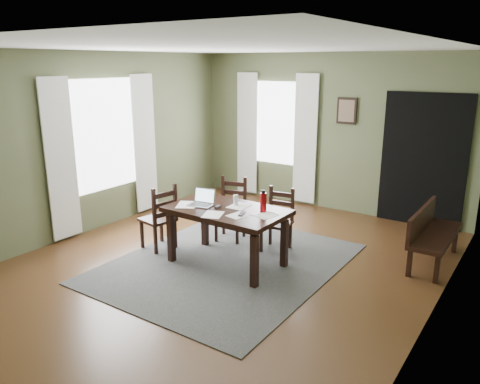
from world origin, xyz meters
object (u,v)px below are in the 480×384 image
Objects in this scene: dining_table at (227,215)px; chair_back_left at (231,210)px; water_bottle at (263,202)px; chair_end at (160,218)px; laptop at (203,201)px; chair_back_right at (278,220)px; bench at (431,231)px.

dining_table is 0.95m from chair_back_left.
chair_back_left is 1.21m from water_bottle.
water_bottle is (1.51, 0.25, 0.43)m from chair_end.
chair_back_right is at bearing 43.43° from laptop.
chair_back_right is at bearing -15.19° from chair_back_left.
water_bottle reaches higher than chair_end.
chair_back_left is 2.69× the size of laptop.
bench is 3.87× the size of laptop.
dining_table is at bearing -74.53° from chair_back_left.
bench is at bearing 128.11° from chair_end.
water_bottle reaches higher than chair_back_right.
laptop is at bearing -134.30° from chair_back_right.
chair_back_left is at bearing 145.39° from water_bottle.
chair_end is 3.34× the size of water_bottle.
laptop is at bearing 107.17° from chair_end.
chair_end reaches higher than chair_back_right.
laptop is at bearing 121.75° from bench.
chair_end reaches higher than bench.
water_bottle is (-1.69, -1.37, 0.44)m from bench.
water_bottle is at bearing 128.94° from bench.
bench is 4.71× the size of water_bottle.
chair_back_right is 1.12m from laptop.
dining_table is at bearing -116.60° from chair_back_right.
dining_table is 1.74× the size of chair_back_right.
chair_back_left is at bearing 105.42° from bench.
laptop is (0.13, -0.82, 0.36)m from chair_back_left.
chair_end is at bearing -152.65° from chair_back_right.
chair_end is at bearing 116.82° from bench.
dining_table is 1.62× the size of chair_end.
dining_table is 0.88m from chair_back_right.
chair_back_left is 0.77m from chair_back_right.
water_bottle is (0.81, 0.18, 0.07)m from laptop.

